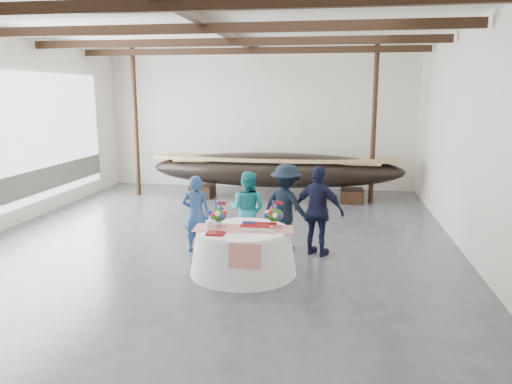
# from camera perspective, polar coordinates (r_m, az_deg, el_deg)

# --- Properties ---
(floor) EXTENTS (10.00, 12.00, 0.01)m
(floor) POSITION_cam_1_polar(r_m,az_deg,el_deg) (10.96, -4.25, -5.17)
(floor) COLOR #3D3D42
(floor) RESTS_ON ground
(wall_back) EXTENTS (10.00, 0.02, 4.50)m
(wall_back) POSITION_cam_1_polar(r_m,az_deg,el_deg) (16.43, 0.46, 8.32)
(wall_back) COLOR silver
(wall_back) RESTS_ON ground
(wall_front) EXTENTS (10.00, 0.02, 4.50)m
(wall_front) POSITION_cam_1_polar(r_m,az_deg,el_deg) (4.96, -20.67, 0.68)
(wall_front) COLOR silver
(wall_front) RESTS_ON ground
(wall_left) EXTENTS (0.02, 12.00, 4.50)m
(wall_left) POSITION_cam_1_polar(r_m,az_deg,el_deg) (12.68, -27.13, 6.21)
(wall_left) COLOR silver
(wall_left) RESTS_ON ground
(wall_right) EXTENTS (0.02, 12.00, 4.50)m
(wall_right) POSITION_cam_1_polar(r_m,az_deg,el_deg) (10.58, 23.10, 5.78)
(wall_right) COLOR silver
(wall_right) RESTS_ON ground
(ceiling) EXTENTS (10.00, 12.00, 0.01)m
(ceiling) POSITION_cam_1_polar(r_m,az_deg,el_deg) (10.61, -4.63, 18.83)
(ceiling) COLOR white
(ceiling) RESTS_ON wall_back
(pavilion_structure) EXTENTS (9.80, 11.76, 4.50)m
(pavilion_structure) POSITION_cam_1_polar(r_m,az_deg,el_deg) (11.26, -3.68, 15.86)
(pavilion_structure) COLOR black
(pavilion_structure) RESTS_ON ground
(open_bay) EXTENTS (0.03, 7.00, 3.20)m
(open_bay) POSITION_cam_1_polar(r_m,az_deg,el_deg) (13.50, -24.32, 4.88)
(open_bay) COLOR silver
(open_bay) RESTS_ON ground
(longboat_display) EXTENTS (7.41, 1.48, 1.39)m
(longboat_display) POSITION_cam_1_polar(r_m,az_deg,el_deg) (14.61, 2.25, 2.57)
(longboat_display) COLOR black
(longboat_display) RESTS_ON ground
(banquet_table) EXTENTS (1.85, 1.85, 0.80)m
(banquet_table) POSITION_cam_1_polar(r_m,az_deg,el_deg) (8.74, -1.45, -6.73)
(banquet_table) COLOR white
(banquet_table) RESTS_ON ground
(tabletop_items) EXTENTS (1.75, 0.95, 0.40)m
(tabletop_items) POSITION_cam_1_polar(r_m,az_deg,el_deg) (8.70, -1.38, -3.07)
(tabletop_items) COLOR red
(tabletop_items) RESTS_ON banquet_table
(guest_woman_blue) EXTENTS (0.59, 0.42, 1.53)m
(guest_woman_blue) POSITION_cam_1_polar(r_m,az_deg,el_deg) (9.86, -6.85, -2.50)
(guest_woman_blue) COLOR navy
(guest_woman_blue) RESTS_ON ground
(guest_woman_teal) EXTENTS (0.89, 0.77, 1.57)m
(guest_woman_teal) POSITION_cam_1_polar(r_m,az_deg,el_deg) (10.09, -0.98, -1.99)
(guest_woman_teal) COLOR teal
(guest_woman_teal) RESTS_ON ground
(guest_man_left) EXTENTS (1.29, 1.11, 1.73)m
(guest_man_left) POSITION_cam_1_polar(r_m,az_deg,el_deg) (9.98, 3.48, -1.69)
(guest_man_left) COLOR black
(guest_man_left) RESTS_ON ground
(guest_man_right) EXTENTS (1.11, 0.79, 1.75)m
(guest_man_right) POSITION_cam_1_polar(r_m,az_deg,el_deg) (9.62, 7.16, -2.17)
(guest_man_right) COLOR black
(guest_man_right) RESTS_ON ground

